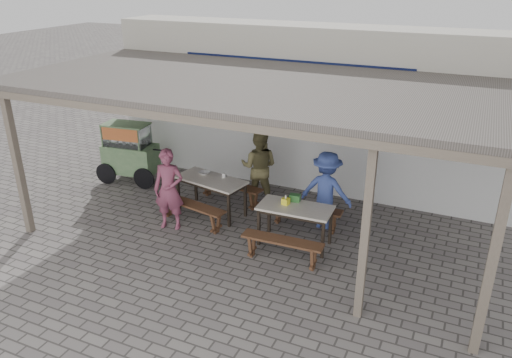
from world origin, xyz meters
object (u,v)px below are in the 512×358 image
object	(u,v)px
bench_left_street	(191,209)
condiment_jar	(224,175)
bench_right_wall	(306,212)
donation_box	(295,198)
tissue_box	(286,201)
table_left	(211,182)
patron_street_side	(169,189)
condiment_bowl	(204,173)
bench_left_wall	(230,188)
patron_wall_side	(259,167)
table_right	(295,211)
patron_right_table	(326,190)
vendor_cart	(129,150)
bench_right_street	(282,245)

from	to	relation	value
bench_left_street	condiment_jar	size ratio (longest dim) A/B	18.67
bench_right_wall	donation_box	bearing A→B (deg)	-100.51
condiment_jar	tissue_box	bearing A→B (deg)	-22.63
table_left	patron_street_side	distance (m)	0.95
patron_street_side	condiment_bowl	size ratio (longest dim) A/B	7.19
donation_box	bench_left_wall	bearing A→B (deg)	153.72
patron_wall_side	table_right	bearing A→B (deg)	123.83
donation_box	condiment_bowl	world-z (taller)	donation_box
table_left	patron_right_table	size ratio (longest dim) A/B	1.00
vendor_cart	patron_wall_side	distance (m)	3.18
bench_right_wall	condiment_bowl	xyz separation A→B (m)	(-2.17, -0.02, 0.44)
bench_right_street	donation_box	world-z (taller)	donation_box
bench_left_street	bench_right_wall	xyz separation A→B (m)	(2.05, 0.77, -0.00)
table_left	condiment_bowl	distance (m)	0.30
vendor_cart	patron_street_side	world-z (taller)	patron_street_side
bench_left_wall	vendor_cart	distance (m)	2.65
table_left	condiment_bowl	xyz separation A→B (m)	(-0.23, 0.15, 0.11)
donation_box	patron_wall_side	bearing A→B (deg)	136.94
bench_left_street	condiment_bowl	xyz separation A→B (m)	(-0.12, 0.75, 0.44)
bench_left_street	bench_right_street	size ratio (longest dim) A/B	1.10
bench_left_street	table_right	xyz separation A→B (m)	(2.08, 0.11, 0.33)
bench_right_street	patron_street_side	size ratio (longest dim) A/B	0.89
bench_left_wall	bench_right_street	size ratio (longest dim) A/B	1.10
tissue_box	condiment_bowl	distance (m)	2.09
patron_street_side	patron_wall_side	xyz separation A→B (m)	(1.09, 1.69, 0.02)
patron_wall_side	bench_left_wall	bearing A→B (deg)	14.41
bench_left_wall	patron_street_side	distance (m)	1.60
vendor_cart	donation_box	distance (m)	4.48
donation_box	bench_right_street	bearing A→B (deg)	-82.61
bench_left_wall	patron_wall_side	xyz separation A→B (m)	(0.56, 0.25, 0.47)
donation_box	bench_right_wall	bearing A→B (deg)	81.53
bench_right_street	bench_right_wall	bearing A→B (deg)	90.00
table_left	donation_box	distance (m)	1.90
bench_right_wall	condiment_bowl	size ratio (longest dim) A/B	6.40
donation_box	table_left	bearing A→B (deg)	171.72
table_right	bench_left_street	bearing A→B (deg)	-179.05
patron_street_side	bench_left_street	bearing A→B (deg)	24.82
bench_left_street	bench_left_wall	xyz separation A→B (m)	(0.23, 1.19, 0.00)
bench_left_street	bench_left_wall	bearing A→B (deg)	90.00
bench_right_street	patron_wall_side	world-z (taller)	patron_wall_side
tissue_box	bench_right_wall	bearing A→B (deg)	75.26
vendor_cart	tissue_box	world-z (taller)	vendor_cart
patron_wall_side	condiment_bowl	bearing A→B (deg)	27.52
table_left	table_right	size ratio (longest dim) A/B	1.16
table_left	vendor_cart	bearing A→B (deg)	175.58
tissue_box	condiment_bowl	bearing A→B (deg)	162.78
bench_left_wall	condiment_bowl	world-z (taller)	condiment_bowl
bench_right_wall	bench_left_wall	bearing A→B (deg)	164.98
patron_right_table	patron_street_side	bearing A→B (deg)	25.74
table_left	bench_left_wall	xyz separation A→B (m)	(0.11, 0.60, -0.33)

